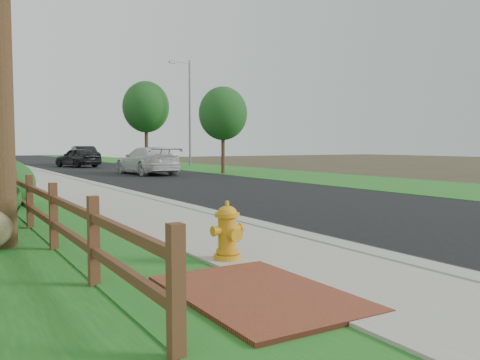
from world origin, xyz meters
TOP-DOWN VIEW (x-y plane):
  - ground at (0.00, 0.00)m, footprint 120.00×120.00m
  - road at (4.60, 35.00)m, footprint 8.00×90.00m
  - curb at (0.40, 35.00)m, footprint 0.40×90.00m
  - wet_gutter at (0.75, 35.00)m, footprint 0.50×90.00m
  - sidewalk at (-0.90, 35.00)m, footprint 2.20×90.00m
  - verge_far at (11.50, 35.00)m, footprint 6.00×90.00m
  - brick_patch at (-2.20, -1.00)m, footprint 1.60×2.40m
  - ranch_fence at (-3.60, 6.40)m, footprint 0.12×16.92m
  - fire_hydrant at (-1.70, 0.57)m, footprint 0.53×0.43m
  - white_suv at (5.05, 21.83)m, footprint 2.39×5.39m
  - dark_car_mid at (3.86, 33.28)m, footprint 2.91×4.56m
  - dark_car_far at (5.68, 38.54)m, footprint 1.71×4.73m
  - streetlight at (11.85, 30.91)m, footprint 1.91×0.42m
  - tree_near_right at (9.00, 20.10)m, footprint 2.79×2.79m
  - tree_mid_right at (9.37, 33.58)m, footprint 3.74×3.74m

SIDE VIEW (x-z plane):
  - ground at x=0.00m, z-range 0.00..0.00m
  - road at x=4.60m, z-range 0.00..0.02m
  - verge_far at x=11.50m, z-range 0.00..0.04m
  - wet_gutter at x=0.75m, z-range 0.02..0.02m
  - sidewalk at x=-0.90m, z-range 0.00..0.10m
  - brick_patch at x=-2.20m, z-range 0.00..0.11m
  - curb at x=0.40m, z-range 0.00..0.12m
  - fire_hydrant at x=-1.70m, z-range 0.07..0.88m
  - ranch_fence at x=-3.60m, z-range 0.07..1.17m
  - dark_car_mid at x=3.86m, z-range 0.02..1.46m
  - white_suv at x=5.05m, z-range 0.02..1.56m
  - dark_car_far at x=5.68m, z-range 0.02..1.57m
  - tree_near_right at x=9.00m, z-range 0.96..5.98m
  - streetlight at x=11.85m, z-range 0.55..8.80m
  - tree_mid_right at x=9.37m, z-range 1.32..8.09m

